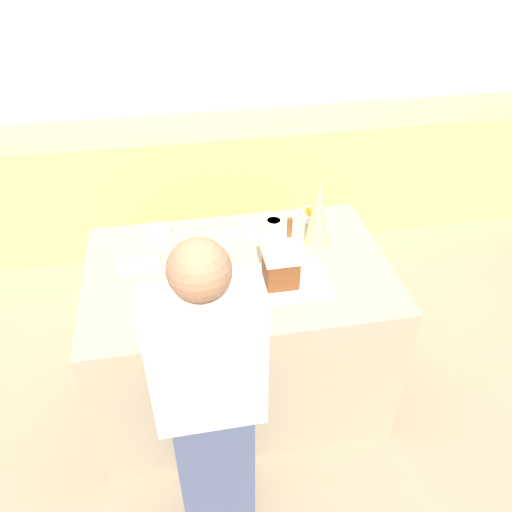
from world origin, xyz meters
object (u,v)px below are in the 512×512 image
at_px(candy_bowl_behind_tray, 313,215).
at_px(person, 211,402).
at_px(baking_tray, 280,282).
at_px(candy_bowl_near_tray_left, 198,264).
at_px(candy_bowl_beside_tree, 226,237).
at_px(candy_bowl_center_rear, 274,223).
at_px(cookbook, 139,266).
at_px(decorative_tree, 318,211).
at_px(gingerbread_house, 281,260).
at_px(candy_bowl_far_left, 252,229).
at_px(candy_bowl_far_right, 159,232).

relative_size(candy_bowl_behind_tray, person, 0.09).
relative_size(baking_tray, candy_bowl_near_tray_left, 3.82).
distance_m(candy_bowl_beside_tree, person, 0.97).
relative_size(candy_bowl_center_rear, candy_bowl_near_tray_left, 0.78).
xyz_separation_m(baking_tray, cookbook, (-0.67, 0.24, 0.01)).
distance_m(decorative_tree, candy_bowl_beside_tree, 0.51).
height_order(decorative_tree, candy_bowl_center_rear, decorative_tree).
bearing_deg(gingerbread_house, decorative_tree, 48.03).
xyz_separation_m(decorative_tree, candy_bowl_far_left, (-0.32, 0.15, -0.17)).
height_order(gingerbread_house, candy_bowl_far_left, gingerbread_house).
distance_m(baking_tray, candy_bowl_beside_tree, 0.45).
xyz_separation_m(gingerbread_house, candy_bowl_near_tray_left, (-0.38, 0.18, -0.11)).
bearing_deg(candy_bowl_near_tray_left, gingerbread_house, -25.85).
height_order(gingerbread_house, decorative_tree, decorative_tree).
bearing_deg(decorative_tree, cookbook, -177.01).
distance_m(candy_bowl_behind_tray, person, 1.29).
bearing_deg(cookbook, person, -71.28).
relative_size(baking_tray, decorative_tree, 1.17).
xyz_separation_m(baking_tray, person, (-0.40, -0.55, -0.10)).
bearing_deg(person, candy_bowl_center_rear, 65.55).
relative_size(candy_bowl_far_right, person, 0.09).
xyz_separation_m(candy_bowl_behind_tray, person, (-0.70, -1.08, -0.12)).
relative_size(gingerbread_house, person, 0.21).
height_order(candy_bowl_beside_tree, person, person).
height_order(candy_bowl_far_right, candy_bowl_beside_tree, candy_bowl_beside_tree).
distance_m(gingerbread_house, cookbook, 0.72).
bearing_deg(candy_bowl_behind_tray, candy_bowl_near_tray_left, -153.52).
bearing_deg(baking_tray, candy_bowl_center_rear, 81.72).
bearing_deg(cookbook, gingerbread_house, -19.58).
xyz_separation_m(candy_bowl_center_rear, person, (-0.47, -1.03, -0.12)).
relative_size(gingerbread_house, candy_bowl_center_rear, 3.59).
distance_m(cookbook, person, 0.84).
bearing_deg(baking_tray, candy_bowl_far_left, 97.95).
xyz_separation_m(baking_tray, gingerbread_house, (0.00, 0.00, 0.13)).
xyz_separation_m(candy_bowl_center_rear, cookbook, (-0.74, -0.24, -0.01)).
bearing_deg(baking_tray, decorative_tree, 48.02).
relative_size(decorative_tree, candy_bowl_behind_tray, 2.81).
distance_m(decorative_tree, candy_bowl_behind_tray, 0.29).
bearing_deg(candy_bowl_behind_tray, candy_bowl_far_right, -179.05).
bearing_deg(candy_bowl_near_tray_left, candy_bowl_far_right, 119.76).
height_order(gingerbread_house, candy_bowl_beside_tree, gingerbread_house).
height_order(gingerbread_house, candy_bowl_far_right, gingerbread_house).
distance_m(candy_bowl_beside_tree, candy_bowl_far_left, 0.16).
distance_m(candy_bowl_far_right, cookbook, 0.29).
xyz_separation_m(baking_tray, candy_bowl_behind_tray, (0.30, 0.52, 0.02)).
bearing_deg(candy_bowl_center_rear, candy_bowl_beside_tree, -162.56).
bearing_deg(candy_bowl_far_right, candy_bowl_behind_tray, 0.95).
bearing_deg(candy_bowl_behind_tray, person, -123.24).
distance_m(baking_tray, candy_bowl_behind_tray, 0.61).
relative_size(candy_bowl_far_left, cookbook, 0.49).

